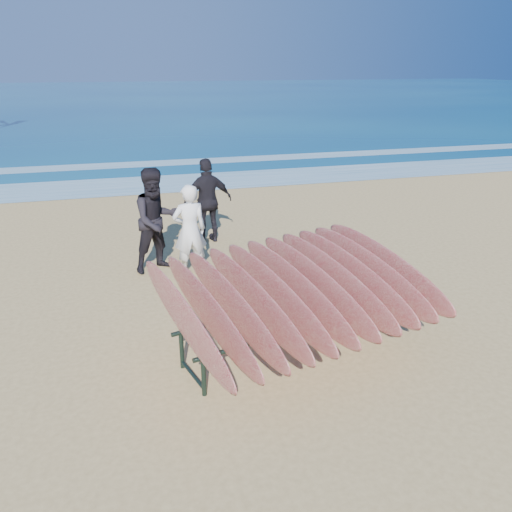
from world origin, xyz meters
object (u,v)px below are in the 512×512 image
Objects in this scene: surfboard_rack at (296,290)px; person_white at (190,230)px; person_dark_b at (208,201)px; person_dark_a at (157,220)px.

person_white is at bearing 93.19° from surfboard_rack.
person_dark_a is at bearing 39.93° from person_dark_b.
person_dark_a is at bearing -38.20° from person_white.
person_dark_b is at bearing -116.40° from person_white.
surfboard_rack is 4.55m from person_dark_b.
surfboard_rack is at bearing -86.87° from person_dark_a.
surfboard_rack is 3.57m from person_dark_a.
person_dark_a is (-1.49, 3.24, 0.09)m from surfboard_rack.
person_white is at bearing 60.88° from person_dark_b.
person_dark_a reaches higher than person_white.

